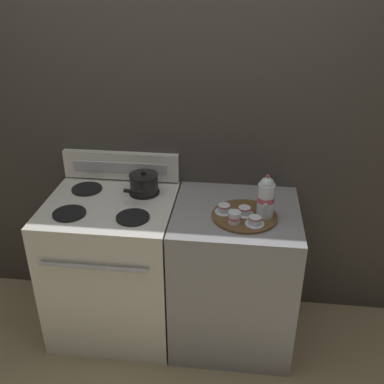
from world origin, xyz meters
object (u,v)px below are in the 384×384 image
Objects in this scene: creamer_jug at (234,217)px; teacup_front at (255,221)px; teacup_left at (244,211)px; teacup_right at (224,209)px; serving_tray at (244,216)px; saucepan at (144,183)px; teapot at (266,197)px; stove at (115,266)px.

teacup_front is at bearing -2.71° from creamer_jug.
teacup_right is at bearing 173.81° from teacup_left.
saucepan is at bearing 160.64° from serving_tray.
teacup_left is 1.48× the size of creamer_jug.
teacup_right is 0.12m from creamer_jug.
teacup_front is at bearing -60.15° from teacup_left.
teacup_front is 0.11m from creamer_jug.
teacup_left is (0.60, -0.21, -0.03)m from saucepan.
serving_tray is 0.16m from teapot.
teacup_front is at bearing -10.79° from stove.
teacup_front is at bearing -33.33° from teacup_right.
teacup_left is at bearing 61.08° from creamer_jug.
saucepan is at bearing 155.00° from teacup_front.
creamer_jug reaches higher than teacup_front.
teapot is at bearing 29.32° from creamer_jug.
saucepan is 0.53m from teacup_right.
stove is at bearing 175.79° from teacup_right.
teacup_front reaches higher than serving_tray.
serving_tray is 5.19× the size of creamer_jug.
teacup_left and teacup_front have the same top height.
stove is at bearing 175.51° from teacup_left.
stove is at bearing 168.04° from creamer_jug.
teacup_left is (-0.00, 0.00, 0.03)m from serving_tray.
creamer_jug is at bearing -60.35° from teacup_right.
teapot is (0.88, -0.06, 0.57)m from stove.
serving_tray is (0.60, -0.21, -0.06)m from saucepan.
stove is 3.67× the size of teapot.
creamer_jug reaches higher than stove.
serving_tray is at bearing -179.65° from teapot.
stove is at bearing 169.21° from teacup_front.
serving_tray is 0.12m from teacup_right.
serving_tray is at bearing -19.36° from saucepan.
teacup_right and teacup_front have the same top height.
saucepan is 0.74m from teapot.
teacup_right is (-0.11, 0.01, 0.00)m from teacup_left.
teapot reaches higher than stove.
teacup_left reaches higher than serving_tray.
stove is 0.82m from teacup_right.
creamer_jug is (0.55, -0.30, -0.02)m from saucepan.
saucepan is 0.70× the size of serving_tray.
teapot reaches higher than saucepan.
teacup_left is (-0.11, 0.00, -0.09)m from teapot.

